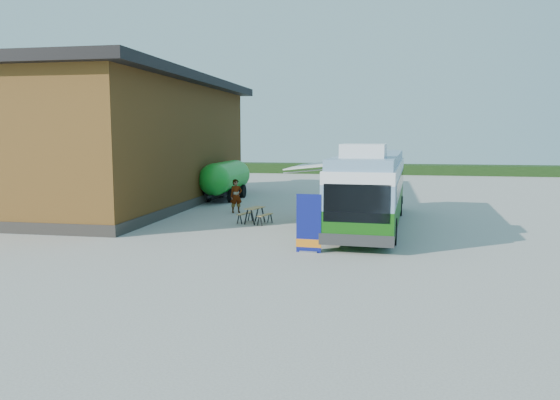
% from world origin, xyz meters
% --- Properties ---
extents(ground, '(100.00, 100.00, 0.00)m').
position_xyz_m(ground, '(0.00, 0.00, 0.00)').
color(ground, '#BCB7AD').
rests_on(ground, ground).
extents(barn, '(9.60, 21.20, 7.50)m').
position_xyz_m(barn, '(-10.50, 10.00, 3.59)').
color(barn, brown).
rests_on(barn, ground).
extents(hedge, '(40.00, 3.00, 1.00)m').
position_xyz_m(hedge, '(8.00, 38.00, 0.50)').
color(hedge, '#264419').
rests_on(hedge, ground).
extents(bus, '(3.31, 12.47, 3.79)m').
position_xyz_m(bus, '(3.59, 4.65, 1.81)').
color(bus, '#1D6110').
rests_on(bus, ground).
extents(awning, '(2.93, 4.44, 0.53)m').
position_xyz_m(awning, '(1.54, 4.57, 2.76)').
color(awning, white).
rests_on(awning, ground).
extents(banner, '(0.91, 0.21, 2.08)m').
position_xyz_m(banner, '(1.59, -1.32, 0.85)').
color(banner, navy).
rests_on(banner, ground).
extents(picnic_table, '(1.61, 1.51, 0.75)m').
position_xyz_m(picnic_table, '(-1.74, 4.47, 0.56)').
color(picnic_table, tan).
rests_on(picnic_table, ground).
extents(person_a, '(0.78, 0.70, 1.79)m').
position_xyz_m(person_a, '(-3.51, 7.67, 0.89)').
color(person_a, '#999999').
rests_on(person_a, ground).
extents(person_b, '(1.07, 1.06, 1.74)m').
position_xyz_m(person_b, '(1.61, 7.34, 0.87)').
color(person_b, '#999999').
rests_on(person_b, ground).
extents(slurry_tanker, '(2.03, 6.59, 2.43)m').
position_xyz_m(slurry_tanker, '(-5.70, 13.13, 1.40)').
color(slurry_tanker, green).
rests_on(slurry_tanker, ground).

